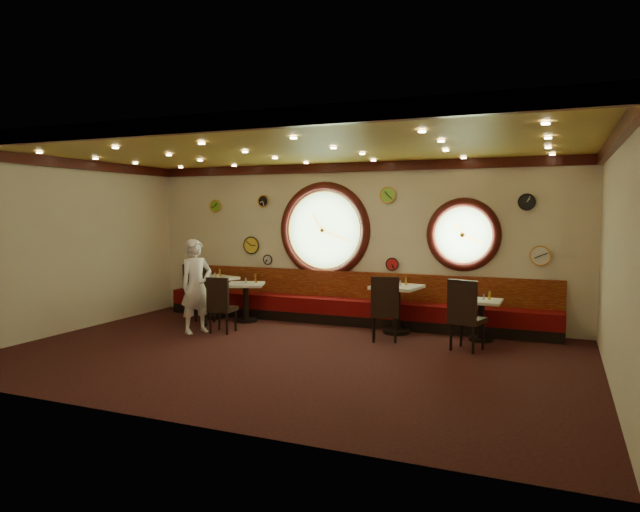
# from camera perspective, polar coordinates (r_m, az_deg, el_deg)

# --- Properties ---
(floor) EXTENTS (9.00, 6.00, 0.00)m
(floor) POSITION_cam_1_polar(r_m,az_deg,el_deg) (9.00, -3.32, -9.89)
(floor) COLOR black
(floor) RESTS_ON ground
(ceiling) EXTENTS (9.00, 6.00, 0.02)m
(ceiling) POSITION_cam_1_polar(r_m,az_deg,el_deg) (8.77, -3.42, 10.80)
(ceiling) COLOR gold
(ceiling) RESTS_ON wall_back
(wall_back) EXTENTS (9.00, 0.02, 3.20)m
(wall_back) POSITION_cam_1_polar(r_m,az_deg,el_deg) (11.50, 3.23, 1.32)
(wall_back) COLOR beige
(wall_back) RESTS_ON floor
(wall_front) EXTENTS (9.00, 0.02, 3.20)m
(wall_front) POSITION_cam_1_polar(r_m,az_deg,el_deg) (6.20, -15.68, -1.55)
(wall_front) COLOR beige
(wall_front) RESTS_ON floor
(wall_left) EXTENTS (0.02, 6.00, 3.20)m
(wall_left) POSITION_cam_1_polar(r_m,az_deg,el_deg) (11.46, -24.02, 0.93)
(wall_left) COLOR beige
(wall_left) RESTS_ON floor
(wall_right) EXTENTS (0.02, 6.00, 3.20)m
(wall_right) POSITION_cam_1_polar(r_m,az_deg,el_deg) (7.88, 27.48, -0.64)
(wall_right) COLOR beige
(wall_right) RESTS_ON floor
(molding_back) EXTENTS (9.00, 0.10, 0.18)m
(molding_back) POSITION_cam_1_polar(r_m,az_deg,el_deg) (11.47, 3.18, 8.86)
(molding_back) COLOR #330C09
(molding_back) RESTS_ON wall_back
(molding_front) EXTENTS (9.00, 0.10, 0.18)m
(molding_front) POSITION_cam_1_polar(r_m,az_deg,el_deg) (6.27, -15.69, 12.35)
(molding_front) COLOR #330C09
(molding_front) RESTS_ON wall_back
(molding_left) EXTENTS (0.10, 6.00, 0.18)m
(molding_left) POSITION_cam_1_polar(r_m,az_deg,el_deg) (11.44, -24.09, 8.49)
(molding_left) COLOR #330C09
(molding_left) RESTS_ON wall_back
(molding_right) EXTENTS (0.10, 6.00, 0.18)m
(molding_right) POSITION_cam_1_polar(r_m,az_deg,el_deg) (7.90, 27.52, 10.35)
(molding_right) COLOR #330C09
(molding_right) RESTS_ON wall_back
(banquette_base) EXTENTS (8.00, 0.55, 0.20)m
(banquette_base) POSITION_cam_1_polar(r_m,az_deg,el_deg) (11.43, 2.73, -6.28)
(banquette_base) COLOR black
(banquette_base) RESTS_ON floor
(banquette_seat) EXTENTS (8.00, 0.55, 0.30)m
(banquette_seat) POSITION_cam_1_polar(r_m,az_deg,el_deg) (11.38, 2.73, -5.05)
(banquette_seat) COLOR #5B070A
(banquette_seat) RESTS_ON banquette_base
(banquette_back) EXTENTS (8.00, 0.10, 0.55)m
(banquette_back) POSITION_cam_1_polar(r_m,az_deg,el_deg) (11.53, 3.11, -2.92)
(banquette_back) COLOR #5E070B
(banquette_back) RESTS_ON wall_back
(porthole_left_glass) EXTENTS (1.66, 0.02, 1.66)m
(porthole_left_glass) POSITION_cam_1_polar(r_m,az_deg,el_deg) (11.70, 0.46, 2.61)
(porthole_left_glass) COLOR #7AAF69
(porthole_left_glass) RESTS_ON wall_back
(porthole_left_frame) EXTENTS (1.98, 0.18, 1.98)m
(porthole_left_frame) POSITION_cam_1_polar(r_m,az_deg,el_deg) (11.69, 0.43, 2.60)
(porthole_left_frame) COLOR #330C09
(porthole_left_frame) RESTS_ON wall_back
(porthole_left_ring) EXTENTS (1.61, 0.03, 1.61)m
(porthole_left_ring) POSITION_cam_1_polar(r_m,az_deg,el_deg) (11.66, 0.37, 2.60)
(porthole_left_ring) COLOR gold
(porthole_left_ring) RESTS_ON wall_back
(porthole_right_glass) EXTENTS (1.10, 0.02, 1.10)m
(porthole_right_glass) POSITION_cam_1_polar(r_m,az_deg,el_deg) (10.95, 14.14, 2.08)
(porthole_right_glass) COLOR #7AAF69
(porthole_right_glass) RESTS_ON wall_back
(porthole_right_frame) EXTENTS (1.38, 0.18, 1.38)m
(porthole_right_frame) POSITION_cam_1_polar(r_m,az_deg,el_deg) (10.94, 14.13, 2.08)
(porthole_right_frame) COLOR #330C09
(porthole_right_frame) RESTS_ON wall_back
(porthole_right_ring) EXTENTS (1.09, 0.03, 1.09)m
(porthole_right_ring) POSITION_cam_1_polar(r_m,az_deg,el_deg) (10.91, 14.11, 2.07)
(porthole_right_ring) COLOR gold
(porthole_right_ring) RESTS_ON wall_back
(wall_clock_0) EXTENTS (0.24, 0.03, 0.24)m
(wall_clock_0) POSITION_cam_1_polar(r_m,az_deg,el_deg) (12.27, -5.69, 5.47)
(wall_clock_0) COLOR black
(wall_clock_0) RESTS_ON wall_back
(wall_clock_1) EXTENTS (0.20, 0.03, 0.20)m
(wall_clock_1) POSITION_cam_1_polar(r_m,az_deg,el_deg) (12.26, -5.23, -0.37)
(wall_clock_1) COLOR silver
(wall_clock_1) RESTS_ON wall_back
(wall_clock_2) EXTENTS (0.24, 0.03, 0.24)m
(wall_clock_2) POSITION_cam_1_polar(r_m,az_deg,el_deg) (11.24, 7.24, -0.83)
(wall_clock_2) COLOR red
(wall_clock_2) RESTS_ON wall_back
(wall_clock_3) EXTENTS (0.34, 0.03, 0.34)m
(wall_clock_3) POSITION_cam_1_polar(r_m,az_deg,el_deg) (10.82, 21.17, 0.03)
(wall_clock_3) COLOR white
(wall_clock_3) RESTS_ON wall_back
(wall_clock_4) EXTENTS (0.28, 0.03, 0.28)m
(wall_clock_4) POSITION_cam_1_polar(r_m,az_deg,el_deg) (10.80, 19.98, 5.10)
(wall_clock_4) COLOR black
(wall_clock_4) RESTS_ON wall_back
(wall_clock_5) EXTENTS (0.26, 0.03, 0.26)m
(wall_clock_5) POSITION_cam_1_polar(r_m,az_deg,el_deg) (12.88, -10.40, 4.93)
(wall_clock_5) COLOR #73C026
(wall_clock_5) RESTS_ON wall_back
(wall_clock_6) EXTENTS (0.30, 0.03, 0.30)m
(wall_clock_6) POSITION_cam_1_polar(r_m,az_deg,el_deg) (11.22, 6.81, 6.07)
(wall_clock_6) COLOR #8BDC44
(wall_clock_6) RESTS_ON wall_back
(wall_clock_7) EXTENTS (0.36, 0.03, 0.36)m
(wall_clock_7) POSITION_cam_1_polar(r_m,az_deg,el_deg) (12.43, -6.87, 1.07)
(wall_clock_7) COLOR yellow
(wall_clock_7) RESTS_ON wall_back
(table_a) EXTENTS (1.01, 1.01, 0.87)m
(table_a) POSITION_cam_1_polar(r_m,az_deg,el_deg) (12.18, -10.56, -3.55)
(table_a) COLOR black
(table_a) RESTS_ON floor
(table_b) EXTENTS (0.92, 0.92, 0.78)m
(table_b) POSITION_cam_1_polar(r_m,az_deg,el_deg) (11.68, -7.43, -4.12)
(table_b) COLOR black
(table_b) RESTS_ON floor
(table_c) EXTENTS (0.90, 0.90, 0.88)m
(table_c) POSITION_cam_1_polar(r_m,az_deg,el_deg) (10.55, 7.68, -4.69)
(table_c) COLOR black
(table_c) RESTS_ON floor
(table_d) EXTENTS (0.68, 0.68, 0.72)m
(table_d) POSITION_cam_1_polar(r_m,az_deg,el_deg) (10.25, 15.83, -5.69)
(table_d) COLOR black
(table_d) RESTS_ON floor
(chair_a) EXTENTS (0.58, 0.58, 0.75)m
(chair_a) POSITION_cam_1_polar(r_m,az_deg,el_deg) (11.47, -12.10, -3.36)
(chair_a) COLOR black
(chair_a) RESTS_ON floor
(chair_b) EXTENTS (0.46, 0.46, 0.64)m
(chair_b) POSITION_cam_1_polar(r_m,az_deg,el_deg) (10.61, -9.95, -4.48)
(chair_b) COLOR black
(chair_b) RESTS_ON floor
(chair_c) EXTENTS (0.59, 0.59, 0.70)m
(chair_c) POSITION_cam_1_polar(r_m,az_deg,el_deg) (9.82, 6.50, -4.84)
(chair_c) COLOR black
(chair_c) RESTS_ON floor
(chair_d) EXTENTS (0.60, 0.60, 0.72)m
(chair_d) POSITION_cam_1_polar(r_m,az_deg,el_deg) (9.40, 14.27, -5.29)
(chair_d) COLOR black
(chair_d) RESTS_ON floor
(condiment_a_salt) EXTENTS (0.04, 0.04, 0.11)m
(condiment_a_salt) POSITION_cam_1_polar(r_m,az_deg,el_deg) (12.29, -10.83, -1.73)
(condiment_a_salt) COLOR silver
(condiment_a_salt) RESTS_ON table_a
(condiment_b_salt) EXTENTS (0.04, 0.04, 0.10)m
(condiment_b_salt) POSITION_cam_1_polar(r_m,az_deg,el_deg) (11.73, -7.41, -2.41)
(condiment_b_salt) COLOR silver
(condiment_b_salt) RESTS_ON table_b
(condiment_c_salt) EXTENTS (0.03, 0.03, 0.09)m
(condiment_c_salt) POSITION_cam_1_polar(r_m,az_deg,el_deg) (10.54, 7.29, -2.65)
(condiment_c_salt) COLOR silver
(condiment_c_salt) RESTS_ON table_c
(condiment_d_salt) EXTENTS (0.04, 0.04, 0.10)m
(condiment_d_salt) POSITION_cam_1_polar(r_m,az_deg,el_deg) (10.27, 15.29, -3.89)
(condiment_d_salt) COLOR silver
(condiment_d_salt) RESTS_ON table_d
(condiment_a_pepper) EXTENTS (0.03, 0.03, 0.10)m
(condiment_a_pepper) POSITION_cam_1_polar(r_m,az_deg,el_deg) (12.03, -10.44, -1.88)
(condiment_a_pepper) COLOR silver
(condiment_a_pepper) RESTS_ON table_a
(condiment_b_pepper) EXTENTS (0.04, 0.04, 0.10)m
(condiment_b_pepper) POSITION_cam_1_polar(r_m,az_deg,el_deg) (11.53, -7.42, -2.53)
(condiment_b_pepper) COLOR silver
(condiment_b_pepper) RESTS_ON table_b
(condiment_c_pepper) EXTENTS (0.03, 0.03, 0.10)m
(condiment_c_pepper) POSITION_cam_1_polar(r_m,az_deg,el_deg) (10.48, 8.05, -2.69)
(condiment_c_pepper) COLOR silver
(condiment_c_pepper) RESTS_ON table_c
(condiment_d_pepper) EXTENTS (0.04, 0.04, 0.10)m
(condiment_d_pepper) POSITION_cam_1_polar(r_m,az_deg,el_deg) (10.21, 16.05, -3.96)
(condiment_d_pepper) COLOR silver
(condiment_d_pepper) RESTS_ON table_d
(condiment_a_bottle) EXTENTS (0.05, 0.05, 0.15)m
(condiment_a_bottle) POSITION_cam_1_polar(r_m,az_deg,el_deg) (12.16, -9.97, -1.67)
(condiment_a_bottle) COLOR gold
(condiment_a_bottle) RESTS_ON table_a
(condiment_b_bottle) EXTENTS (0.06, 0.06, 0.18)m
(condiment_b_bottle) POSITION_cam_1_polar(r_m,az_deg,el_deg) (11.67, -6.43, -2.23)
(condiment_b_bottle) COLOR orange
(condiment_b_bottle) RESTS_ON table_b
(condiment_c_bottle) EXTENTS (0.05, 0.05, 0.15)m
(condiment_c_bottle) POSITION_cam_1_polar(r_m,az_deg,el_deg) (10.56, 8.60, -2.49)
(condiment_c_bottle) COLOR gold
(condiment_c_bottle) RESTS_ON table_c
(condiment_d_bottle) EXTENTS (0.05, 0.05, 0.15)m
(condiment_d_bottle) POSITION_cam_1_polar(r_m,az_deg,el_deg) (10.22, 16.59, -3.81)
(condiment_d_bottle) COLOR gold
(condiment_d_bottle) RESTS_ON table_d
(waiter) EXTENTS (0.64, 0.74, 1.72)m
(waiter) POSITION_cam_1_polar(r_m,az_deg,el_deg) (10.71, -12.27, -2.97)
(waiter) COLOR white
(waiter) RESTS_ON floor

